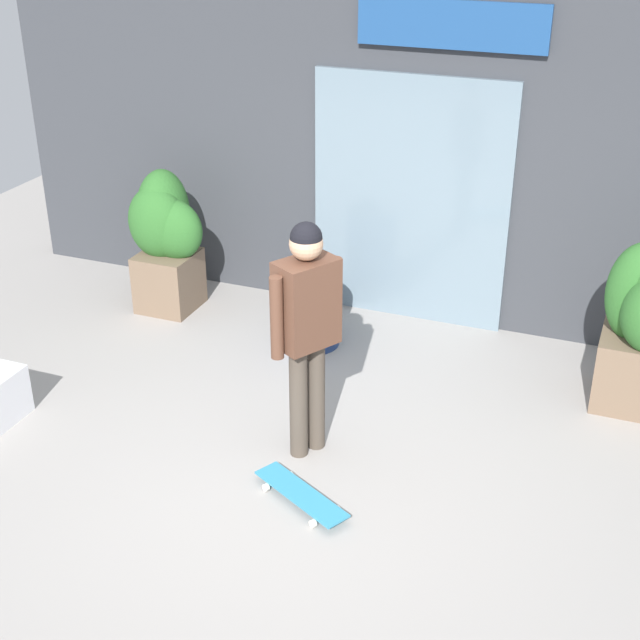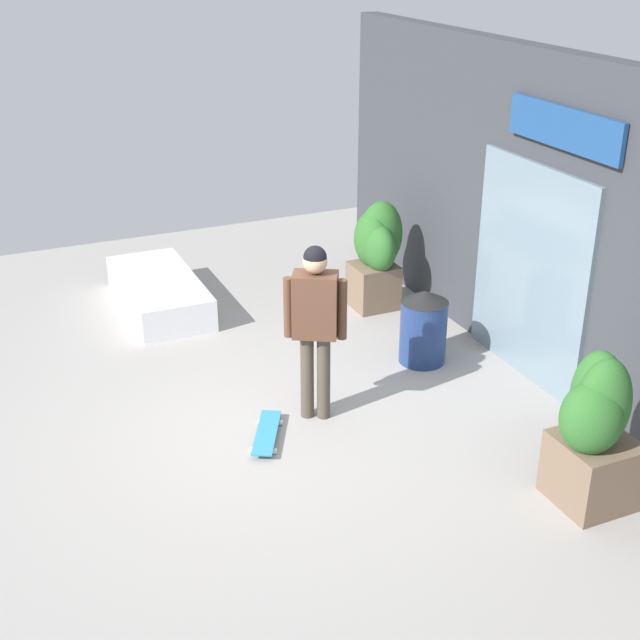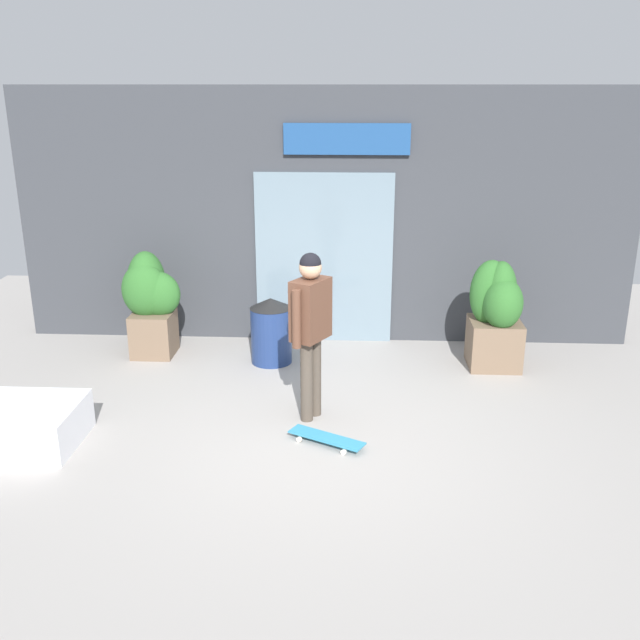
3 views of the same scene
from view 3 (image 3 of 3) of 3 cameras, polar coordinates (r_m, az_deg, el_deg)
The scene contains 7 objects.
ground_plane at distance 7.23m, azimuth -0.79°, elevation -9.31°, with size 12.00×12.00×0.00m, color #9E9993.
building_facade at distance 9.55m, azimuth 0.37°, elevation 8.15°, with size 8.17×0.31×3.35m.
skateboarder at distance 7.21m, azimuth -0.76°, elevation 0.11°, with size 0.43×0.53×1.78m.
skateboard at distance 7.07m, azimuth 0.52°, elevation -9.44°, with size 0.78×0.54×0.08m.
planter_box_left at distance 9.38m, azimuth -13.46°, elevation 1.65°, with size 0.74×0.67×1.34m.
planter_box_right at distance 8.94m, azimuth 13.94°, elevation 0.61°, with size 0.65×0.70×1.35m.
trash_bin at distance 8.94m, azimuth -3.94°, elevation -0.82°, with size 0.52×0.52×0.84m.
Camera 3 is at (0.44, -6.39, 3.36)m, focal length 39.95 mm.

